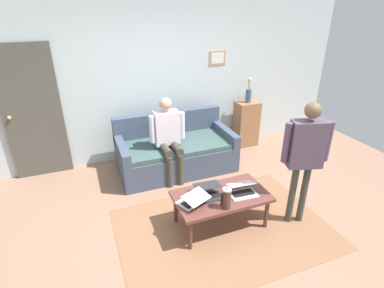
# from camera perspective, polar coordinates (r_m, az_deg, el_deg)

# --- Properties ---
(ground_plane) EXTENTS (7.68, 7.68, 0.00)m
(ground_plane) POSITION_cam_1_polar(r_m,az_deg,el_deg) (3.94, 3.11, -14.91)
(ground_plane) COLOR #926A54
(area_rug) EXTENTS (2.54, 1.75, 0.01)m
(area_rug) POSITION_cam_1_polar(r_m,az_deg,el_deg) (3.89, 5.97, -15.66)
(area_rug) COLOR #8A5C40
(area_rug) RESTS_ON ground_plane
(back_wall) EXTENTS (7.04, 0.11, 2.70)m
(back_wall) POSITION_cam_1_polar(r_m,az_deg,el_deg) (5.22, -6.70, 12.02)
(back_wall) COLOR silver
(back_wall) RESTS_ON ground_plane
(interior_door) EXTENTS (0.82, 0.09, 2.05)m
(interior_door) POSITION_cam_1_polar(r_m,az_deg,el_deg) (5.10, -27.93, 5.06)
(interior_door) COLOR #4D4B45
(interior_door) RESTS_ON ground_plane
(couch) EXTENTS (1.85, 0.93, 0.88)m
(couch) POSITION_cam_1_polar(r_m,az_deg,el_deg) (4.97, -3.17, -1.42)
(couch) COLOR #3F4C61
(couch) RESTS_ON ground_plane
(coffee_table) EXTENTS (1.13, 0.64, 0.44)m
(coffee_table) POSITION_cam_1_polar(r_m,az_deg,el_deg) (3.71, 5.54, -10.16)
(coffee_table) COLOR brown
(coffee_table) RESTS_ON ground_plane
(laptop_left) EXTENTS (0.34, 0.30, 0.15)m
(laptop_left) POSITION_cam_1_polar(r_m,az_deg,el_deg) (3.72, 9.57, -8.68)
(laptop_left) COLOR silver
(laptop_left) RESTS_ON coffee_table
(laptop_center) EXTENTS (0.33, 0.31, 0.12)m
(laptop_center) POSITION_cam_1_polar(r_m,az_deg,el_deg) (3.63, 3.21, -9.20)
(laptop_center) COLOR #28282D
(laptop_center) RESTS_ON coffee_table
(laptop_right) EXTENTS (0.39, 0.40, 0.14)m
(laptop_right) POSITION_cam_1_polar(r_m,az_deg,el_deg) (3.51, 0.15, -10.56)
(laptop_right) COLOR silver
(laptop_right) RESTS_ON coffee_table
(french_press) EXTENTS (0.12, 0.10, 0.28)m
(french_press) POSITION_cam_1_polar(r_m,az_deg,el_deg) (3.42, 6.56, -10.18)
(french_press) COLOR #4C3323
(french_press) RESTS_ON coffee_table
(side_shelf) EXTENTS (0.42, 0.32, 0.86)m
(side_shelf) POSITION_cam_1_polar(r_m,az_deg,el_deg) (5.85, 10.21, 3.82)
(side_shelf) COLOR #95643F
(side_shelf) RESTS_ON ground_plane
(flower_vase) EXTENTS (0.11, 0.11, 0.45)m
(flower_vase) POSITION_cam_1_polar(r_m,az_deg,el_deg) (5.67, 10.66, 9.27)
(flower_vase) COLOR #3F587C
(flower_vase) RESTS_ON side_shelf
(person_standing) EXTENTS (0.56, 0.28, 1.58)m
(person_standing) POSITION_cam_1_polar(r_m,az_deg,el_deg) (3.68, 20.77, -1.04)
(person_standing) COLOR #40413A
(person_standing) RESTS_ON ground_plane
(person_seated) EXTENTS (0.55, 0.51, 1.28)m
(person_seated) POSITION_cam_1_polar(r_m,az_deg,el_deg) (4.55, -4.52, 1.77)
(person_seated) COLOR #3E3B31
(person_seated) RESTS_ON ground_plane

